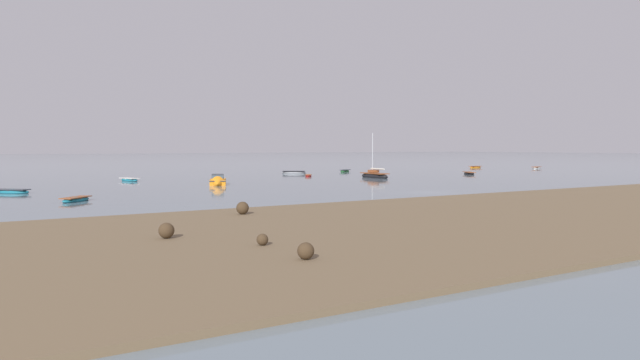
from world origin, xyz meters
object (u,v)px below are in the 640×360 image
Objects in this scene: rowboat_moored_1 at (12,192)px; rowboat_moored_11 at (475,167)px; rowboat_moored_8 at (345,171)px; rowboat_moored_4 at (469,173)px; motorboat_moored_0 at (218,183)px; sailboat_moored_0 at (375,176)px; rowboat_moored_9 at (537,168)px; rowboat_moored_10 at (294,173)px; rowboat_moored_0 at (76,200)px; rowboat_moored_5 at (129,180)px; rowboat_moored_3 at (308,176)px.

rowboat_moored_11 is (99.20, 27.18, -0.00)m from rowboat_moored_1.
rowboat_moored_4 is at bearing -96.15° from rowboat_moored_8.
sailboat_moored_0 is (28.61, 3.88, -0.00)m from motorboat_moored_0.
rowboat_moored_10 is at bearing -30.28° from rowboat_moored_9.
rowboat_moored_8 is at bearing -7.40° from rowboat_moored_11.
rowboat_moored_9 is (33.83, 11.72, -0.00)m from rowboat_moored_4.
rowboat_moored_0 is 68.64m from rowboat_moored_8.
rowboat_moored_8 is 48.06m from rowboat_moored_9.
motorboat_moored_0 is 24.06m from rowboat_moored_1.
sailboat_moored_0 is at bearing -133.22° from rowboat_moored_1.
rowboat_moored_10 is at bearing -91.67° from rowboat_moored_5.
sailboat_moored_0 is (36.38, -11.31, 0.16)m from rowboat_moored_5.
motorboat_moored_0 is 33.04m from rowboat_moored_10.
rowboat_moored_10 is at bearing 16.30° from sailboat_moored_0.
rowboat_moored_0 is 0.85× the size of rowboat_moored_11.
rowboat_moored_1 is 74.28m from rowboat_moored_4.
rowboat_moored_4 is at bearing -116.09° from rowboat_moored_5.
rowboat_moored_4 is (50.08, 3.83, -0.16)m from motorboat_moored_0.
rowboat_moored_10 is at bearing -112.26° from rowboat_moored_1.
rowboat_moored_4 is at bearing 177.50° from rowboat_moored_10.
sailboat_moored_0 is at bearing -122.26° from rowboat_moored_5.
rowboat_moored_10 is 0.61× the size of sailboat_moored_0.
rowboat_moored_11 is (-8.74, 10.48, -0.00)m from rowboat_moored_9.
rowboat_moored_4 is at bearing 31.83° from rowboat_moored_11.
rowboat_moored_1 reaches higher than rowboat_moored_8.
rowboat_moored_9 is (83.91, 15.55, -0.16)m from motorboat_moored_0.
motorboat_moored_0 is at bearing 168.99° from rowboat_moored_0.
rowboat_moored_5 is (-57.85, 11.36, 0.00)m from rowboat_moored_4.
rowboat_moored_3 is 0.71× the size of rowboat_moored_5.
rowboat_moored_5 reaches higher than rowboat_moored_3.
rowboat_moored_11 is 51.56m from sailboat_moored_0.
motorboat_moored_0 is 17.07m from rowboat_moored_5.
rowboat_moored_8 is at bearing -18.86° from sailboat_moored_0.
rowboat_moored_10 reaches higher than rowboat_moored_1.
rowboat_moored_11 is at bearing -142.89° from rowboat_moored_10.
motorboat_moored_0 is 85.34m from rowboat_moored_9.
rowboat_moored_1 is 0.94× the size of rowboat_moored_11.
rowboat_moored_4 is 1.01× the size of rowboat_moored_11.
rowboat_moored_1 is at bearing 163.84° from rowboat_moored_8.
motorboat_moored_0 is 0.80× the size of sailboat_moored_0.
motorboat_moored_0 is 50.23m from rowboat_moored_4.
rowboat_moored_8 is at bearing -93.15° from rowboat_moored_5.
rowboat_moored_11 reaches higher than rowboat_moored_0.
sailboat_moored_0 is (-55.30, -11.68, 0.16)m from rowboat_moored_9.
motorboat_moored_0 is at bearing -135.93° from rowboat_moored_1.
rowboat_moored_1 is 53.63m from rowboat_moored_10.
sailboat_moored_0 is at bearing 15.77° from rowboat_moored_11.
rowboat_moored_3 is at bearing -20.93° from rowboat_moored_9.
rowboat_moored_9 is 13.65m from rowboat_moored_11.
rowboat_moored_5 is (11.87, 29.90, 0.02)m from rowboat_moored_0.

